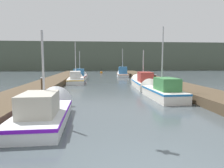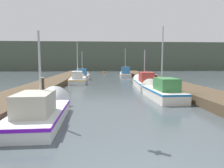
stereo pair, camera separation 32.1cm
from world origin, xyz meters
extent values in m
cube|color=#4C3D2B|center=(-5.26, 16.00, 0.25)|extent=(2.46, 40.00, 0.49)
cube|color=#4C3D2B|center=(5.26, 16.00, 0.25)|extent=(2.46, 40.00, 0.49)
cube|color=#4C5647|center=(0.00, 55.66, 3.65)|extent=(120.00, 16.00, 7.31)
cube|color=silver|center=(-2.98, 3.97, 0.23)|extent=(1.73, 4.00, 0.46)
cube|color=#6E15C8|center=(-2.98, 3.97, 0.40)|extent=(1.76, 4.03, 0.10)
cone|color=silver|center=(-3.04, 6.39, 0.23)|extent=(1.57, 0.94, 1.55)
cube|color=#B2AD9E|center=(-2.96, 3.47, 0.82)|extent=(1.14, 1.60, 0.72)
cylinder|color=#B2B2B7|center=(-2.98, 4.26, 1.88)|extent=(0.08, 0.08, 2.85)
cube|color=silver|center=(2.95, 8.31, 0.29)|extent=(1.64, 4.01, 0.58)
cube|color=#1F6EB7|center=(2.95, 8.31, 0.52)|extent=(1.67, 4.04, 0.10)
cone|color=silver|center=(2.86, 10.65, 0.29)|extent=(1.44, 0.78, 1.41)
cube|color=#387A42|center=(2.96, 7.82, 0.94)|extent=(1.12, 1.69, 0.71)
cylinder|color=#B2B2B7|center=(2.93, 8.61, 2.43)|extent=(0.08, 0.08, 3.69)
cube|color=silver|center=(3.06, 13.58, 0.28)|extent=(1.69, 4.72, 0.56)
cube|color=blue|center=(3.06, 13.58, 0.50)|extent=(1.72, 4.75, 0.10)
cone|color=silver|center=(3.21, 16.46, 0.28)|extent=(1.43, 1.17, 1.38)
cube|color=#99332D|center=(3.03, 13.00, 0.97)|extent=(1.12, 1.75, 0.81)
cylinder|color=#B2B2B7|center=(3.07, 13.93, 1.89)|extent=(0.08, 0.08, 2.66)
cube|color=silver|center=(-3.09, 17.60, 0.26)|extent=(1.86, 4.39, 0.52)
cube|color=gold|center=(-3.09, 17.60, 0.46)|extent=(1.89, 4.42, 0.10)
cone|color=silver|center=(-3.25, 20.18, 0.26)|extent=(1.58, 0.96, 1.53)
cube|color=silver|center=(-3.06, 17.06, 0.89)|extent=(1.10, 1.86, 0.76)
cylinder|color=#B2B2B7|center=(-3.11, 17.92, 2.39)|extent=(0.08, 0.08, 3.74)
cube|color=silver|center=(-3.03, 22.09, 0.25)|extent=(1.75, 3.74, 0.50)
cube|color=#CD3939|center=(-3.03, 22.09, 0.44)|extent=(1.78, 3.77, 0.10)
cone|color=silver|center=(-2.91, 24.32, 0.25)|extent=(1.52, 0.88, 1.48)
cube|color=#2D6699|center=(-3.05, 21.63, 0.93)|extent=(1.25, 1.12, 0.86)
cylinder|color=#B2B2B7|center=(-3.02, 22.36, 2.01)|extent=(0.08, 0.08, 3.03)
cube|color=silver|center=(3.03, 26.50, 0.24)|extent=(1.86, 4.49, 0.47)
cube|color=#C55E24|center=(3.03, 26.50, 0.41)|extent=(1.89, 4.52, 0.10)
cone|color=silver|center=(3.23, 29.09, 0.24)|extent=(1.51, 0.90, 1.45)
cube|color=#2D6699|center=(2.99, 25.96, 0.98)|extent=(1.27, 1.47, 1.02)
cylinder|color=#B2B2B7|center=(3.05, 26.83, 2.33)|extent=(0.08, 0.08, 3.70)
cylinder|color=#473523|center=(-4.00, 8.11, 0.65)|extent=(0.20, 0.20, 1.31)
cylinder|color=silver|center=(-4.00, 8.11, 1.33)|extent=(0.23, 0.23, 0.04)
cylinder|color=#473523|center=(3.93, 13.29, 0.56)|extent=(0.22, 0.22, 1.12)
cylinder|color=silver|center=(3.93, 13.29, 1.14)|extent=(0.25, 0.25, 0.04)
sphere|color=#BF6513|center=(0.13, 35.51, 0.14)|extent=(0.51, 0.51, 0.51)
cylinder|color=black|center=(0.13, 35.51, 0.64)|extent=(0.06, 0.06, 0.50)
camera|label=1|loc=(-1.12, -3.15, 2.19)|focal=32.00mm
camera|label=2|loc=(-0.80, -3.18, 2.19)|focal=32.00mm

